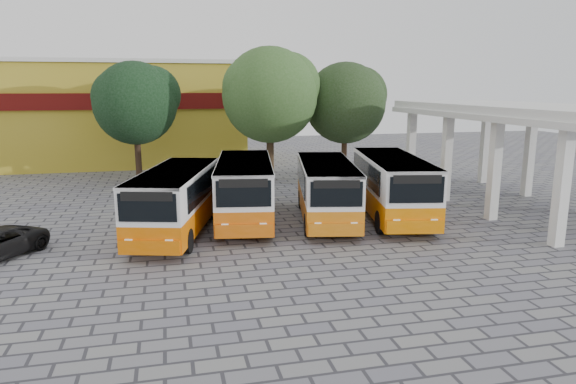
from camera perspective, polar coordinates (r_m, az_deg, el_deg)
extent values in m
plane|color=slate|center=(21.56, 6.91, -5.44)|extent=(90.00, 90.00, 0.00)
cube|color=silver|center=(22.88, 28.16, 0.69)|extent=(0.45, 0.45, 5.00)
cube|color=silver|center=(33.61, 13.50, 4.85)|extent=(0.45, 0.45, 5.00)
cube|color=silver|center=(36.29, 21.03, 4.88)|extent=(0.45, 0.45, 5.00)
cube|color=silver|center=(29.29, 24.23, 8.50)|extent=(6.60, 15.60, 0.40)
cube|color=silver|center=(29.30, 24.17, 7.82)|extent=(6.80, 15.80, 0.30)
cube|color=#AA9422|center=(45.53, -18.21, 8.20)|extent=(20.00, 10.00, 8.00)
cube|color=#590C0A|center=(40.40, -18.91, 9.49)|extent=(20.00, 0.20, 1.20)
cube|color=silver|center=(45.50, -18.55, 13.42)|extent=(20.40, 10.40, 0.30)
cube|color=#D95E00|center=(22.65, -12.27, -2.47)|extent=(4.32, 8.12, 1.02)
cube|color=white|center=(22.38, -12.41, 0.57)|extent=(4.32, 8.12, 1.43)
cube|color=white|center=(22.27, -12.48, 2.22)|extent=(4.37, 8.13, 0.12)
cube|color=black|center=(22.40, -15.44, 0.46)|extent=(1.76, 6.20, 1.02)
cube|color=black|center=(22.42, -9.38, 0.75)|extent=(1.76, 6.20, 1.02)
cube|color=black|center=(18.56, -12.18, -1.65)|extent=(2.03, 0.61, 1.02)
cube|color=black|center=(18.47, -12.23, -0.42)|extent=(1.80, 0.55, 0.33)
cylinder|color=black|center=(20.33, -15.04, -5.39)|extent=(0.27, 0.97, 0.97)
cylinder|color=black|center=(20.35, -9.10, -5.11)|extent=(0.27, 0.97, 0.97)
cylinder|color=black|center=(25.21, -14.74, -2.07)|extent=(0.27, 0.97, 0.97)
cylinder|color=black|center=(25.23, -9.97, -1.85)|extent=(0.27, 0.97, 0.97)
cube|color=#CF5B08|center=(24.31, -4.81, -1.20)|extent=(3.63, 8.31, 1.05)
cube|color=white|center=(24.06, -4.86, 1.74)|extent=(3.63, 8.31, 1.48)
cube|color=white|center=(23.96, -4.89, 3.34)|extent=(3.68, 8.32, 0.12)
cube|color=black|center=(23.92, -7.77, 1.65)|extent=(1.08, 6.56, 1.05)
cube|color=black|center=(24.27, -2.00, 1.89)|extent=(1.08, 6.56, 1.05)
cube|color=black|center=(20.15, -3.17, -0.15)|extent=(2.14, 0.39, 1.05)
cube|color=black|center=(20.06, -3.18, 1.03)|extent=(1.89, 0.36, 0.34)
cylinder|color=black|center=(21.77, -6.60, -3.88)|extent=(0.28, 1.00, 1.00)
cylinder|color=black|center=(22.11, -1.00, -3.56)|extent=(0.28, 1.00, 1.00)
cylinder|color=black|center=(26.81, -7.92, -0.94)|extent=(0.28, 1.00, 1.00)
cylinder|color=black|center=(27.09, -3.35, -0.72)|extent=(0.28, 1.00, 1.00)
cube|color=orange|center=(24.44, 4.26, -1.20)|extent=(3.85, 8.07, 1.02)
cube|color=white|center=(24.20, 4.31, 1.62)|extent=(3.85, 8.07, 1.43)
cube|color=white|center=(24.09, 4.33, 3.15)|extent=(3.89, 8.08, 0.12)
cube|color=black|center=(23.87, 1.60, 1.55)|extent=(1.34, 6.28, 1.02)
cube|color=black|center=(24.57, 6.94, 1.76)|extent=(1.34, 6.28, 1.02)
cube|color=black|center=(20.58, 7.57, -0.20)|extent=(2.05, 0.47, 1.02)
cube|color=black|center=(20.50, 7.60, 0.92)|extent=(1.82, 0.43, 0.33)
cylinder|color=black|center=(21.90, 3.61, -3.78)|extent=(0.27, 0.97, 0.97)
cylinder|color=black|center=(22.58, 8.71, -3.41)|extent=(0.27, 0.97, 0.97)
cylinder|color=black|center=(26.62, 0.47, -0.96)|extent=(0.27, 0.97, 0.97)
cylinder|color=black|center=(27.18, 4.77, -0.74)|extent=(0.27, 0.97, 0.97)
cube|color=orange|center=(25.36, 11.44, -0.81)|extent=(4.01, 8.52, 1.08)
cube|color=white|center=(25.12, 11.56, 2.07)|extent=(4.01, 8.52, 1.51)
cube|color=white|center=(25.01, 11.62, 3.63)|extent=(4.06, 8.53, 0.12)
cube|color=black|center=(24.62, 8.91, 2.01)|extent=(1.37, 6.65, 1.08)
cube|color=black|center=(25.66, 14.10, 2.19)|extent=(1.37, 6.65, 1.08)
cube|color=black|center=(21.51, 16.13, 0.29)|extent=(2.17, 0.48, 1.08)
cube|color=black|center=(21.43, 16.19, 1.41)|extent=(1.92, 0.44, 0.35)
cylinder|color=black|center=(22.65, 11.64, -3.40)|extent=(0.29, 1.03, 1.03)
cylinder|color=black|center=(23.65, 16.52, -3.01)|extent=(0.29, 1.03, 1.03)
cylinder|color=black|center=(27.44, 6.99, -0.61)|extent=(0.29, 1.03, 1.03)
cylinder|color=black|center=(28.27, 11.21, -0.38)|extent=(0.29, 1.03, 1.03)
cylinder|color=#372519|center=(35.78, -16.32, 4.10)|extent=(0.41, 0.41, 3.76)
sphere|color=black|center=(35.52, -16.63, 9.45)|extent=(5.44, 5.44, 5.44)
sphere|color=black|center=(35.76, -14.89, 10.43)|extent=(3.80, 3.80, 3.80)
sphere|color=black|center=(35.37, -18.25, 10.00)|extent=(3.53, 3.53, 3.53)
cylinder|color=#42301E|center=(34.65, -2.00, 4.68)|extent=(0.50, 0.50, 4.18)
sphere|color=#2E511E|center=(34.40, -2.04, 10.72)|extent=(6.30, 6.30, 6.30)
sphere|color=#2E511E|center=(34.95, -0.07, 11.78)|extent=(4.41, 4.41, 4.41)
sphere|color=#2E511E|center=(34.00, -3.84, 11.49)|extent=(4.10, 4.10, 4.10)
cylinder|color=#49301F|center=(37.05, 6.26, 4.75)|extent=(0.39, 0.39, 3.76)
sphere|color=black|center=(36.81, 6.37, 9.80)|extent=(5.69, 5.69, 5.69)
sphere|color=black|center=(37.47, 7.91, 10.67)|extent=(3.98, 3.98, 3.98)
sphere|color=black|center=(36.28, 4.99, 10.48)|extent=(3.70, 3.70, 3.70)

